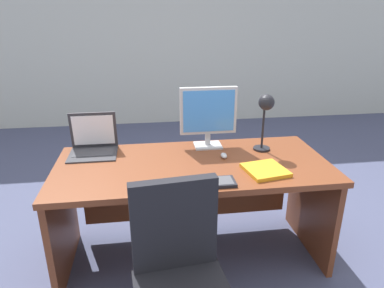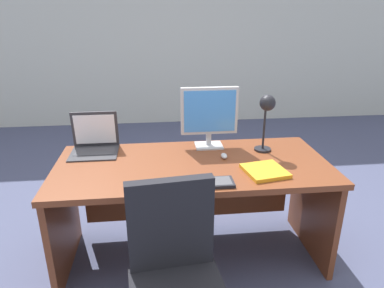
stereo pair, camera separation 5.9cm
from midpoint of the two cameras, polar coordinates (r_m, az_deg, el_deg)
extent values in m
plane|color=#474C6B|center=(3.97, -1.89, -4.13)|extent=(12.00, 12.00, 0.00)
cube|color=silver|center=(5.44, -3.69, 18.03)|extent=(10.00, 0.10, 2.80)
cube|color=brown|center=(2.31, 0.85, -3.60)|extent=(1.81, 0.81, 0.04)
cube|color=brown|center=(2.55, -19.84, -11.97)|extent=(0.04, 0.72, 0.71)
cube|color=brown|center=(2.73, 19.89, -9.68)|extent=(0.04, 0.72, 0.71)
cube|color=brown|center=(2.73, 0.01, -7.39)|extent=(1.59, 0.02, 0.50)
cube|color=#B7BABF|center=(2.58, 3.43, -0.26)|extent=(0.20, 0.16, 0.01)
cube|color=#B7BABF|center=(2.57, 3.42, 0.89)|extent=(0.04, 0.02, 0.09)
cube|color=#B7BABF|center=(2.49, 3.57, 5.48)|extent=(0.41, 0.04, 0.34)
cube|color=#3F8CEA|center=(2.47, 3.65, 5.36)|extent=(0.37, 0.00, 0.30)
cube|color=#2D2D33|center=(2.53, -15.15, -1.44)|extent=(0.33, 0.28, 0.01)
cube|color=#38383D|center=(2.55, -15.10, -1.13)|extent=(0.28, 0.15, 0.00)
cube|color=#2D2D33|center=(2.60, -15.06, 2.42)|extent=(0.33, 0.04, 0.27)
cube|color=white|center=(2.59, -15.09, 2.35)|extent=(0.29, 0.03, 0.22)
cube|color=black|center=(2.02, 2.24, -6.52)|extent=(0.39, 0.13, 0.02)
cube|color=#47474C|center=(2.01, 2.25, -6.24)|extent=(0.36, 0.11, 0.00)
ellipsoid|color=#B7BABF|center=(2.38, 6.02, -1.97)|extent=(0.04, 0.07, 0.03)
cylinder|color=black|center=(2.56, 12.19, -0.84)|extent=(0.12, 0.12, 0.01)
cylinder|color=black|center=(2.51, 12.47, 2.55)|extent=(0.02, 0.02, 0.30)
sphere|color=black|center=(2.43, 13.04, 6.63)|extent=(0.11, 0.11, 0.11)
cube|color=orange|center=(2.21, 12.67, -4.35)|extent=(0.28, 0.28, 0.02)
cube|color=black|center=(1.79, -2.56, -13.04)|extent=(0.44, 0.11, 0.50)
camera|label=1|loc=(0.03, -89.26, 0.29)|focal=32.35mm
camera|label=2|loc=(0.03, 90.74, -0.29)|focal=32.35mm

